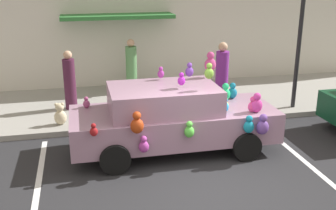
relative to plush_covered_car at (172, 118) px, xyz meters
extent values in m
plane|color=#262628|center=(0.36, -1.66, -0.80)|extent=(60.00, 60.00, 0.00)
cube|color=gray|center=(0.36, 3.34, -0.73)|extent=(24.00, 4.00, 0.15)
cube|color=#2D7233|center=(-0.67, 4.94, 1.75)|extent=(3.60, 1.10, 0.12)
cube|color=silver|center=(2.70, -0.66, -0.80)|extent=(0.12, 3.60, 0.01)
cube|color=silver|center=(-2.93, -0.66, -0.80)|extent=(0.12, 3.60, 0.01)
cube|color=gray|center=(0.04, 0.01, -0.16)|extent=(4.63, 1.73, 0.68)
cube|color=gray|center=(-0.19, 0.01, 0.46)|extent=(2.41, 1.53, 0.56)
cylinder|color=black|center=(1.47, 0.88, -0.48)|extent=(0.64, 0.22, 0.64)
cylinder|color=black|center=(1.47, -0.86, -0.48)|extent=(0.64, 0.22, 0.64)
cylinder|color=black|center=(-1.40, 0.88, -0.48)|extent=(0.64, 0.22, 0.64)
cylinder|color=black|center=(-1.40, -0.86, -0.48)|extent=(0.64, 0.22, 0.64)
ellipsoid|color=#A9339F|center=(-0.14, 0.59, 0.88)|extent=(0.16, 0.13, 0.18)
sphere|color=#A9339F|center=(-0.14, 0.59, 1.00)|extent=(0.10, 0.10, 0.10)
ellipsoid|color=#D03A79|center=(1.71, -0.51, 0.30)|extent=(0.21, 0.17, 0.25)
sphere|color=#D03A79|center=(1.71, -0.51, 0.47)|extent=(0.13, 0.13, 0.13)
ellipsoid|color=#AF25E2|center=(1.74, -0.92, -0.09)|extent=(0.16, 0.13, 0.19)
sphere|color=#AF25E2|center=(1.74, -0.92, 0.04)|extent=(0.10, 0.10, 0.10)
ellipsoid|color=maroon|center=(-1.79, -0.92, 0.18)|extent=(0.16, 0.13, 0.19)
sphere|color=maroon|center=(-1.79, -0.92, 0.31)|extent=(0.10, 0.10, 0.10)
ellipsoid|color=#137093|center=(1.63, 0.51, 0.32)|extent=(0.23, 0.19, 0.28)
sphere|color=#137093|center=(1.63, 0.51, 0.51)|extent=(0.15, 0.15, 0.15)
ellipsoid|color=#9C4170|center=(-1.88, 0.58, 0.27)|extent=(0.16, 0.13, 0.18)
sphere|color=#9C4170|center=(-1.88, 0.58, 0.40)|extent=(0.10, 0.10, 0.10)
ellipsoid|color=#BED043|center=(1.14, -0.28, 0.29)|extent=(0.18, 0.15, 0.21)
sphere|color=#BED043|center=(1.14, -0.28, 0.44)|extent=(0.12, 0.12, 0.12)
ellipsoid|color=#C44180|center=(1.05, 0.56, 1.04)|extent=(0.28, 0.23, 0.33)
sphere|color=#C44180|center=(1.05, 0.56, 1.27)|extent=(0.18, 0.18, 0.18)
ellipsoid|color=#2BA5EB|center=(1.10, -0.38, 0.30)|extent=(0.20, 0.16, 0.23)
sphere|color=#2BA5EB|center=(1.10, -0.38, 0.46)|extent=(0.13, 0.13, 0.13)
ellipsoid|color=purple|center=(0.14, -0.25, 0.92)|extent=(0.17, 0.14, 0.20)
sphere|color=purple|center=(0.14, -0.25, 1.05)|extent=(0.11, 0.11, 0.11)
ellipsoid|color=#AC3611|center=(-0.94, -0.97, 0.25)|extent=(0.27, 0.22, 0.32)
sphere|color=#AC3611|center=(-0.94, -0.97, 0.46)|extent=(0.17, 0.17, 0.17)
ellipsoid|color=#C5358D|center=(1.78, -0.55, 0.34)|extent=(0.26, 0.21, 0.31)
sphere|color=#C5358D|center=(1.78, -0.55, 0.55)|extent=(0.17, 0.17, 0.17)
ellipsoid|color=#70A535|center=(0.70, -0.44, 1.10)|extent=(0.20, 0.16, 0.24)
sphere|color=#70A535|center=(0.70, -0.44, 1.26)|extent=(0.13, 0.13, 0.13)
ellipsoid|color=#65339A|center=(0.34, -0.17, 1.09)|extent=(0.18, 0.15, 0.21)
sphere|color=#65339A|center=(0.34, -0.17, 1.24)|extent=(0.11, 0.11, 0.11)
ellipsoid|color=#55C942|center=(0.14, -0.94, 0.01)|extent=(0.21, 0.17, 0.25)
sphere|color=#55C942|center=(0.14, -0.94, 0.18)|extent=(0.13, 0.13, 0.13)
ellipsoid|color=#3FF0AA|center=(-1.09, -0.09, 0.28)|extent=(0.17, 0.14, 0.20)
sphere|color=#3FF0AA|center=(-1.09, -0.09, 0.42)|extent=(0.11, 0.11, 0.11)
ellipsoid|color=#673F91|center=(1.76, -0.97, -0.02)|extent=(0.27, 0.22, 0.32)
sphere|color=#673F91|center=(1.76, -0.97, 0.20)|extent=(0.17, 0.17, 0.17)
ellipsoid|color=#A53892|center=(-0.81, -0.94, -0.23)|extent=(0.21, 0.17, 0.25)
sphere|color=#A53892|center=(-0.81, -0.94, -0.06)|extent=(0.13, 0.13, 0.13)
ellipsoid|color=#21CD70|center=(1.41, 0.41, 0.33)|extent=(0.25, 0.20, 0.30)
sphere|color=#21CD70|center=(1.41, 0.41, 0.53)|extent=(0.16, 0.16, 0.16)
ellipsoid|color=teal|center=(1.45, -0.95, 0.01)|extent=(0.23, 0.19, 0.27)
sphere|color=teal|center=(1.45, -0.95, 0.20)|extent=(0.15, 0.15, 0.15)
ellipsoid|color=beige|center=(-2.55, 1.84, -0.46)|extent=(0.31, 0.26, 0.39)
sphere|color=beige|center=(-2.55, 1.84, -0.18)|extent=(0.22, 0.22, 0.22)
sphere|color=beige|center=(-2.63, 1.84, -0.10)|extent=(0.09, 0.09, 0.09)
sphere|color=beige|center=(-2.47, 1.84, -0.10)|extent=(0.09, 0.09, 0.09)
cylinder|color=black|center=(4.07, 1.84, 0.96)|extent=(0.12, 0.12, 3.22)
cylinder|color=#538850|center=(-0.33, 4.43, 0.09)|extent=(0.36, 0.36, 1.49)
sphere|color=tan|center=(-0.33, 4.43, 0.96)|extent=(0.24, 0.24, 0.24)
cylinder|color=#792888|center=(1.94, 2.15, 0.18)|extent=(0.36, 0.36, 1.67)
sphere|color=tan|center=(1.94, 2.15, 1.15)|extent=(0.26, 0.26, 0.26)
cylinder|color=#441B33|center=(-2.28, 3.10, 0.07)|extent=(0.34, 0.34, 1.45)
sphere|color=tan|center=(-2.28, 3.10, 0.92)|extent=(0.24, 0.24, 0.24)
camera|label=1|loc=(-1.99, -8.48, 3.23)|focal=43.77mm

